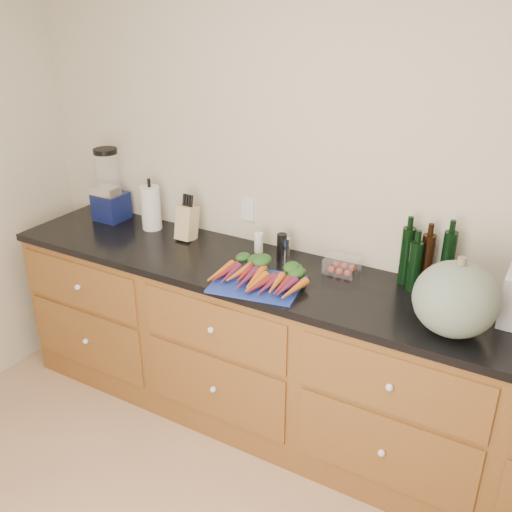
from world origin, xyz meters
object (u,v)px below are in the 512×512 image
Objects in this scene: cutting_board at (257,284)px; blender_appliance at (109,189)px; squash at (456,299)px; paper_towel at (151,208)px; tomato_box at (342,266)px; carrots at (261,276)px; knife_block at (187,223)px.

blender_appliance is (-1.22, 0.32, 0.19)m from cutting_board.
squash is at bearing 2.26° from cutting_board.
blender_appliance is at bearing -179.56° from paper_towel.
squash is 2.13× the size of tomato_box.
blender_appliance reaches higher than tomato_box.
squash is 1.33× the size of paper_towel.
blender_appliance is (-2.13, 0.28, 0.04)m from squash.
squash is 2.14m from blender_appliance.
tomato_box is (-0.60, 0.29, -0.12)m from squash.
cutting_board is 2.59× the size of tomato_box.
carrots is 0.42m from tomato_box.
blender_appliance is 1.71× the size of paper_towel.
tomato_box is (0.30, 0.30, 0.00)m from carrots.
squash reaches higher than paper_towel.
squash is 1.56m from knife_block.
paper_towel is 1.35× the size of knife_block.
cutting_board is 0.45m from tomato_box.
carrots is at bearing -179.94° from squash.
carrots is at bearing -22.76° from knife_block.
squash is at bearing -8.93° from paper_towel.
tomato_box is at bearing 1.84° from knife_block.
blender_appliance reaches higher than paper_towel.
tomato_box is at bearing 0.48° from paper_towel.
tomato_box is (0.30, 0.33, 0.03)m from cutting_board.
squash reaches higher than carrots.
paper_towel is (0.32, 0.00, -0.06)m from blender_appliance.
blender_appliance is at bearing -179.53° from tomato_box.
paper_towel is at bearing 160.54° from cutting_board.
squash is 1.83m from paper_towel.
knife_block is (-1.54, 0.26, -0.06)m from squash.
cutting_board is 1.22× the size of squash.
squash is 0.78× the size of blender_appliance.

